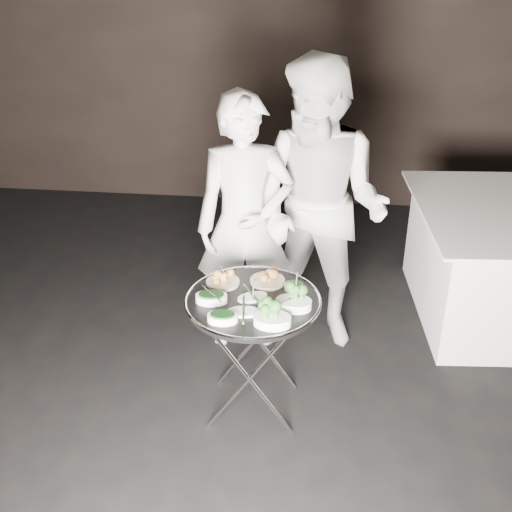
# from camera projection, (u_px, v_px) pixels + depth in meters

# --- Properties ---
(floor) EXTENTS (6.00, 7.00, 0.05)m
(floor) POSITION_uv_depth(u_px,v_px,m) (222.00, 445.00, 3.62)
(floor) COLOR black
(floor) RESTS_ON ground
(wall_back) EXTENTS (6.00, 0.05, 3.00)m
(wall_back) POSITION_uv_depth(u_px,v_px,m) (278.00, 51.00, 6.00)
(wall_back) COLOR black
(wall_back) RESTS_ON floor
(tray_stand) EXTENTS (0.50, 0.43, 0.74)m
(tray_stand) POSITION_uv_depth(u_px,v_px,m) (253.00, 351.00, 3.67)
(tray_stand) COLOR silver
(tray_stand) RESTS_ON floor
(serving_tray) EXTENTS (0.75, 0.75, 0.04)m
(serving_tray) POSITION_uv_depth(u_px,v_px,m) (253.00, 301.00, 3.52)
(serving_tray) COLOR black
(serving_tray) RESTS_ON tray_stand
(potato_plate_a) EXTENTS (0.19, 0.19, 0.07)m
(potato_plate_a) POSITION_uv_depth(u_px,v_px,m) (223.00, 279.00, 3.65)
(potato_plate_a) COLOR beige
(potato_plate_a) RESTS_ON serving_tray
(potato_plate_b) EXTENTS (0.21, 0.21, 0.07)m
(potato_plate_b) POSITION_uv_depth(u_px,v_px,m) (267.00, 277.00, 3.66)
(potato_plate_b) COLOR beige
(potato_plate_b) RESTS_ON serving_tray
(greens_bowl) EXTENTS (0.11, 0.11, 0.06)m
(greens_bowl) POSITION_uv_depth(u_px,v_px,m) (294.00, 286.00, 3.58)
(greens_bowl) COLOR white
(greens_bowl) RESTS_ON serving_tray
(asparagus_plate_a) EXTENTS (0.20, 0.17, 0.03)m
(asparagus_plate_a) POSITION_uv_depth(u_px,v_px,m) (252.00, 296.00, 3.51)
(asparagus_plate_a) COLOR white
(asparagus_plate_a) RESTS_ON serving_tray
(asparagus_plate_b) EXTENTS (0.19, 0.12, 0.04)m
(asparagus_plate_b) POSITION_uv_depth(u_px,v_px,m) (243.00, 311.00, 3.38)
(asparagus_plate_b) COLOR white
(asparagus_plate_b) RESTS_ON serving_tray
(spinach_bowl_a) EXTENTS (0.18, 0.13, 0.07)m
(spinach_bowl_a) POSITION_uv_depth(u_px,v_px,m) (211.00, 297.00, 3.48)
(spinach_bowl_a) COLOR white
(spinach_bowl_a) RESTS_ON serving_tray
(spinach_bowl_b) EXTENTS (0.17, 0.11, 0.07)m
(spinach_bowl_b) POSITION_uv_depth(u_px,v_px,m) (222.00, 317.00, 3.31)
(spinach_bowl_b) COLOR white
(spinach_bowl_b) RESTS_ON serving_tray
(broccoli_bowl_a) EXTENTS (0.20, 0.15, 0.08)m
(broccoli_bowl_a) POSITION_uv_depth(u_px,v_px,m) (294.00, 302.00, 3.42)
(broccoli_bowl_a) COLOR white
(broccoli_bowl_a) RESTS_ON serving_tray
(broccoli_bowl_b) EXTENTS (0.20, 0.15, 0.08)m
(broccoli_bowl_b) POSITION_uv_depth(u_px,v_px,m) (272.00, 318.00, 3.28)
(broccoli_bowl_b) COLOR white
(broccoli_bowl_b) RESTS_ON serving_tray
(serving_utensils) EXTENTS (0.59, 0.43, 0.01)m
(serving_utensils) POSITION_uv_depth(u_px,v_px,m) (257.00, 285.00, 3.55)
(serving_utensils) COLOR silver
(serving_utensils) RESTS_ON serving_tray
(waiter_left) EXTENTS (0.69, 0.52, 1.72)m
(waiter_left) POSITION_uv_depth(u_px,v_px,m) (245.00, 226.00, 4.11)
(waiter_left) COLOR silver
(waiter_left) RESTS_ON floor
(waiter_right) EXTENTS (1.15, 1.05, 1.92)m
(waiter_right) POSITION_uv_depth(u_px,v_px,m) (320.00, 209.00, 4.10)
(waiter_right) COLOR silver
(waiter_right) RESTS_ON floor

